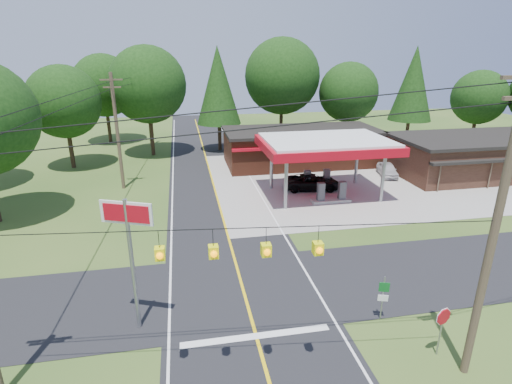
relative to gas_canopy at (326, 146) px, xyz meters
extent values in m
plane|color=#2E4D1B|center=(-9.00, -13.00, -4.27)|extent=(120.00, 120.00, 0.00)
cube|color=black|center=(-9.00, -13.00, -4.26)|extent=(8.00, 120.00, 0.02)
cube|color=black|center=(-9.00, -13.00, -4.25)|extent=(70.00, 7.00, 0.02)
cube|color=yellow|center=(-9.00, -13.00, -4.24)|extent=(0.15, 110.00, 0.00)
cylinder|color=gray|center=(-4.00, -2.50, -2.17)|extent=(0.28, 0.28, 4.20)
cylinder|color=gray|center=(-4.00, 2.50, -2.17)|extent=(0.28, 0.28, 4.20)
cylinder|color=gray|center=(4.00, -2.50, -2.17)|extent=(0.28, 0.28, 4.20)
cylinder|color=gray|center=(4.00, 2.50, -2.17)|extent=(0.28, 0.28, 4.20)
cube|color=#B00918|center=(0.00, 0.00, 0.08)|extent=(10.60, 7.40, 0.70)
cube|color=white|center=(0.00, 0.00, 0.48)|extent=(10.00, 7.00, 0.25)
cube|color=#9E9B93|center=(0.00, -1.80, -4.14)|extent=(3.20, 0.90, 0.22)
cube|color=#3F3F44|center=(-0.90, -1.80, -3.32)|extent=(0.55, 0.45, 1.50)
cube|color=#3F3F44|center=(0.90, -1.80, -3.32)|extent=(0.55, 0.45, 1.50)
cube|color=#9E9B93|center=(0.00, 1.80, -4.14)|extent=(3.20, 0.90, 0.22)
cube|color=#3F3F44|center=(-0.90, 1.80, -3.32)|extent=(0.55, 0.45, 1.50)
cube|color=#3F3F44|center=(0.90, 1.80, -3.32)|extent=(0.55, 0.45, 1.50)
cube|color=#592919|center=(1.00, 10.00, -2.52)|extent=(16.00, 7.00, 3.50)
cube|color=black|center=(1.00, 10.00, -0.62)|extent=(16.40, 7.40, 0.30)
cube|color=#B00918|center=(1.00, 6.40, -1.57)|extent=(16.00, 0.50, 0.25)
cube|color=#361F16|center=(19.00, 3.00, -2.52)|extent=(20.00, 8.00, 3.50)
cube|color=black|center=(19.00, 3.00, -0.62)|extent=(20.40, 8.40, 0.30)
cylinder|color=#473828|center=(-1.50, -20.00, 1.48)|extent=(0.30, 0.30, 11.50)
cylinder|color=#473828|center=(-17.00, 5.00, 0.73)|extent=(0.30, 0.30, 10.00)
cube|color=#473828|center=(-17.00, 5.00, 5.13)|extent=(1.80, 0.12, 0.12)
cube|color=#473828|center=(-17.00, 5.00, 4.53)|extent=(1.40, 0.12, 0.12)
cylinder|color=#473828|center=(-15.50, 22.00, 0.48)|extent=(0.30, 0.30, 9.50)
cube|color=#E7EB0C|center=(-12.55, -18.70, 1.23)|extent=(0.32, 0.32, 0.42)
cube|color=#E7EB0C|center=(-10.85, -18.90, 1.23)|extent=(0.32, 0.32, 0.42)
cube|color=#E7EB0C|center=(-9.15, -19.10, 1.23)|extent=(0.32, 0.32, 0.42)
cube|color=#E7EB0C|center=(-7.45, -19.30, 1.23)|extent=(0.32, 0.32, 0.42)
cylinder|color=#332316|center=(-23.00, 13.00, -2.29)|extent=(0.44, 0.44, 3.96)
sphere|color=black|center=(-23.00, 13.00, 2.55)|extent=(7.26, 7.26, 7.26)
cylinder|color=#332316|center=(-15.00, 17.00, -1.93)|extent=(0.44, 0.44, 4.68)
sphere|color=black|center=(-15.00, 17.00, 3.79)|extent=(8.58, 8.58, 8.58)
cylinder|color=#332316|center=(-7.00, 18.00, -2.11)|extent=(0.44, 0.44, 4.32)
cone|color=black|center=(-7.00, 18.00, 3.53)|extent=(5.28, 5.28, 9.00)
cylinder|color=#332316|center=(1.00, 19.00, -1.75)|extent=(0.44, 0.44, 5.04)
sphere|color=black|center=(1.00, 19.00, 4.41)|extent=(9.24, 9.24, 9.24)
cylinder|color=#332316|center=(9.00, 17.00, -2.29)|extent=(0.44, 0.44, 3.96)
sphere|color=black|center=(9.00, 17.00, 2.55)|extent=(7.26, 7.26, 7.26)
cylinder|color=#332316|center=(17.00, 16.00, -2.11)|extent=(0.44, 0.44, 4.32)
cone|color=black|center=(17.00, 16.00, 3.53)|extent=(5.28, 5.28, 9.00)
cylinder|color=#332316|center=(25.00, 14.00, -2.47)|extent=(0.44, 0.44, 3.60)
sphere|color=black|center=(25.00, 14.00, 1.93)|extent=(6.60, 6.60, 6.60)
cylinder|color=#332316|center=(-21.00, 25.00, -2.11)|extent=(0.44, 0.44, 4.32)
sphere|color=black|center=(-21.00, 25.00, 3.17)|extent=(7.92, 7.92, 7.92)
imported|color=black|center=(-0.50, 1.50, -3.59)|extent=(5.56, 5.56, 1.36)
imported|color=silver|center=(8.00, 4.00, -3.63)|extent=(4.58, 4.58, 1.28)
cylinder|color=gray|center=(-14.00, -15.00, -1.22)|extent=(0.18, 0.18, 6.09)
cube|color=white|center=(-14.00, -15.00, 1.24)|extent=(2.12, 0.95, 0.96)
cube|color=#B00918|center=(-14.00, -15.05, 1.24)|extent=(1.86, 0.83, 0.74)
cylinder|color=gray|center=(-2.00, -19.00, -3.20)|extent=(0.07, 0.07, 2.13)
cylinder|color=gray|center=(-3.20, -16.50, -3.14)|extent=(0.06, 0.06, 2.25)
cube|color=#0C591E|center=(-3.20, -16.54, -2.53)|extent=(0.45, 0.17, 0.46)
cube|color=white|center=(-3.20, -16.54, -3.10)|extent=(0.45, 0.17, 0.31)
camera|label=1|loc=(-11.64, -30.47, 7.36)|focal=28.00mm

